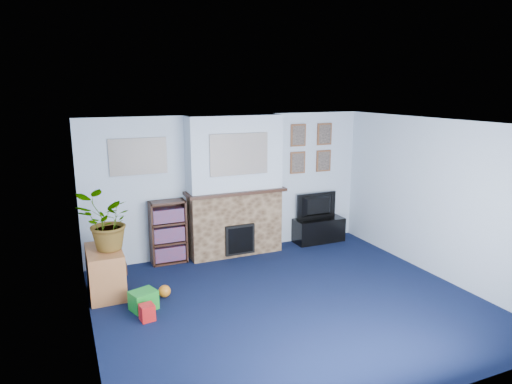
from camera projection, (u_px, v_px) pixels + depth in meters
name	position (u px, v px, depth m)	size (l,w,h in m)	color
floor	(290.00, 302.00, 6.17)	(5.00, 4.50, 0.01)	#0D1533
ceiling	(293.00, 124.00, 5.63)	(5.00, 4.50, 0.01)	white
wall_back	(231.00, 184.00, 7.91)	(5.00, 0.04, 2.40)	silver
wall_front	(414.00, 284.00, 3.89)	(5.00, 0.04, 2.40)	silver
wall_left	(86.00, 242.00, 4.93)	(0.04, 4.50, 2.40)	silver
wall_right	(438.00, 199.00, 6.87)	(0.04, 4.50, 2.40)	silver
chimney_breast	(235.00, 187.00, 7.73)	(1.72, 0.50, 2.40)	brown
collage_main	(239.00, 154.00, 7.41)	(1.00, 0.03, 0.68)	gray
collage_left	(138.00, 157.00, 7.17)	(0.90, 0.03, 0.58)	gray
portrait_tl	(298.00, 135.00, 8.22)	(0.30, 0.03, 0.40)	brown
portrait_tr	(324.00, 134.00, 8.43)	(0.30, 0.03, 0.40)	brown
portrait_bl	(298.00, 163.00, 8.33)	(0.30, 0.03, 0.40)	brown
portrait_br	(323.00, 161.00, 8.54)	(0.30, 0.03, 0.40)	brown
tv_stand	(319.00, 230.00, 8.58)	(0.94, 0.40, 0.45)	black
television	(319.00, 206.00, 8.49)	(0.82, 0.11, 0.47)	black
bookshelf	(168.00, 233.00, 7.49)	(0.58, 0.28, 1.05)	black
sideboard	(105.00, 270.00, 6.36)	(0.47, 0.84, 0.65)	#B46A39
potted_plant	(106.00, 222.00, 6.18)	(0.72, 0.62, 0.80)	#26661E
mantel_clock	(234.00, 186.00, 7.67)	(0.10, 0.06, 0.14)	gold
mantel_candle	(248.00, 184.00, 7.77)	(0.05, 0.05, 0.15)	#B2BFC6
mantel_teddy	(205.00, 189.00, 7.47)	(0.11, 0.11, 0.11)	gray
mantel_can	(276.00, 183.00, 7.98)	(0.06, 0.06, 0.11)	red
green_crate	(143.00, 299.00, 5.95)	(0.32, 0.26, 0.26)	#198C26
toy_ball	(164.00, 291.00, 6.31)	(0.17, 0.17, 0.17)	orange
toy_block	(147.00, 312.00, 5.67)	(0.17, 0.17, 0.21)	red
toy_tube	(139.00, 298.00, 6.14)	(0.13, 0.13, 0.27)	orange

